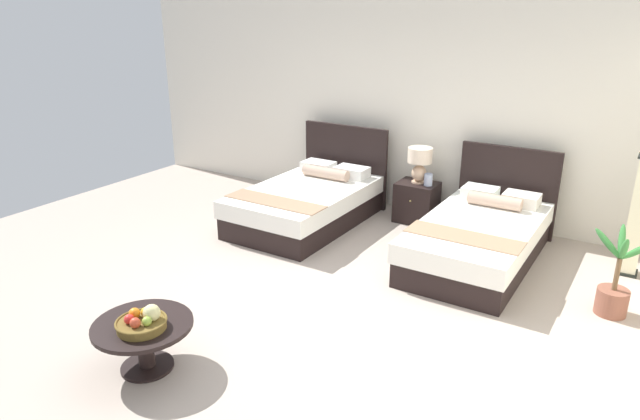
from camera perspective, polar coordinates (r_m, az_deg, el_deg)
name	(u,v)px	position (r m, az deg, el deg)	size (l,w,h in m)	color
ground_plane	(305,304)	(5.52, -1.56, -9.41)	(9.49, 9.77, 0.02)	#AD9D90
wall_back	(431,107)	(7.69, 11.12, 10.12)	(9.49, 0.12, 2.87)	silver
bed_near_window	(309,202)	(7.39, -1.15, 0.85)	(1.31, 2.12, 1.13)	black
bed_near_corner	(480,237)	(6.53, 15.85, -2.61)	(1.21, 2.20, 1.10)	black
nightstand	(417,202)	(7.54, 9.72, 0.80)	(0.51, 0.45, 0.53)	black
table_lamp	(420,161)	(7.40, 10.03, 4.90)	(0.31, 0.31, 0.46)	#CFA988
vase	(428,180)	(7.35, 10.86, 3.03)	(0.11, 0.11, 0.16)	#A9B3CE
coffee_table	(144,335)	(4.68, -17.36, -11.96)	(0.77, 0.77, 0.40)	black
fruit_bowl	(142,322)	(4.52, -17.50, -10.68)	(0.39, 0.39, 0.19)	brown
floor_lamp_corner	(638,217)	(6.69, 29.40, -0.60)	(0.21, 0.21, 1.29)	black
potted_palm	(614,291)	(5.88, 27.52, -7.22)	(0.55, 0.44, 0.84)	brown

